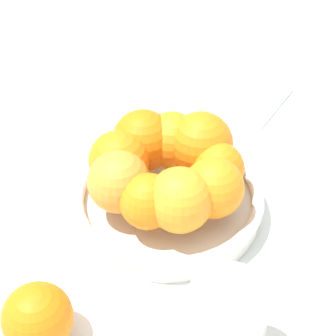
{
  "coord_description": "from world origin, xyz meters",
  "views": [
    {
      "loc": [
        0.45,
        -0.27,
        0.51
      ],
      "look_at": [
        0.0,
        0.0,
        0.07
      ],
      "focal_mm": 60.0,
      "sensor_mm": 36.0,
      "label": 1
    }
  ],
  "objects": [
    {
      "name": "ground_plane",
      "position": [
        0.0,
        0.0,
        0.0
      ],
      "size": [
        4.0,
        4.0,
        0.0
      ],
      "primitive_type": "plane",
      "color": "silver"
    },
    {
      "name": "fruit_bowl",
      "position": [
        0.0,
        0.0,
        0.02
      ],
      "size": [
        0.24,
        0.24,
        0.04
      ],
      "color": "silver",
      "rests_on": "ground_plane"
    },
    {
      "name": "orange_pile",
      "position": [
        -0.0,
        0.0,
        0.07
      ],
      "size": [
        0.2,
        0.2,
        0.08
      ],
      "color": "orange",
      "rests_on": "fruit_bowl"
    },
    {
      "name": "stray_orange",
      "position": [
        0.1,
        -0.21,
        0.04
      ],
      "size": [
        0.07,
        0.07,
        0.07
      ],
      "primitive_type": "sphere",
      "color": "orange",
      "rests_on": "ground_plane"
    },
    {
      "name": "drinking_glass",
      "position": [
        0.21,
        -0.06,
        0.05
      ],
      "size": [
        0.07,
        0.07,
        0.1
      ],
      "primitive_type": "cylinder",
      "color": "white",
      "rests_on": "ground_plane"
    },
    {
      "name": "napkin_folded",
      "position": [
        -0.17,
        0.25,
        0.0
      ],
      "size": [
        0.18,
        0.18,
        0.01
      ],
      "primitive_type": "cube",
      "rotation": [
        0.0,
        0.0,
        0.49
      ],
      "color": "silver",
      "rests_on": "ground_plane"
    }
  ]
}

